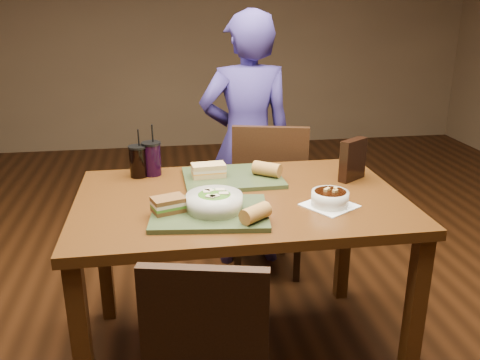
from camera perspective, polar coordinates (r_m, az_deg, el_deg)
name	(u,v)px	position (r m, az deg, el deg)	size (l,w,h in m)	color
ground	(240,352)	(2.41, 0.00, -18.72)	(6.00, 6.00, 0.00)	#381C0B
dining_table	(240,217)	(2.07, 0.00, -4.20)	(1.30, 0.85, 0.75)	#49280E
chair_far	(266,194)	(2.76, 2.89, -1.61)	(0.47, 0.48, 0.90)	black
diner	(247,143)	(2.88, 0.77, 4.16)	(0.53, 0.35, 1.45)	navy
tray_near	(210,213)	(1.86, -3.39, -3.70)	(0.42, 0.32, 0.02)	#2E3C20
tray_far	(232,178)	(2.22, -0.85, 0.28)	(0.42, 0.32, 0.02)	#2E3C20
salad_bowl	(214,201)	(1.85, -2.89, -2.36)	(0.21, 0.21, 0.07)	silver
soup_bowl	(330,198)	(1.96, 10.07, -2.01)	(0.24, 0.24, 0.07)	white
sandwich_near	(169,204)	(1.85, -8.01, -2.72)	(0.14, 0.11, 0.05)	#593819
sandwich_far	(209,170)	(2.20, -3.55, 1.11)	(0.15, 0.09, 0.06)	tan
baguette_near	(255,213)	(1.76, 1.75, -3.74)	(0.06, 0.06, 0.11)	#AD7533
baguette_far	(267,169)	(2.21, 3.05, 1.23)	(0.06, 0.06, 0.12)	#AD7533
cup_cola	(138,161)	(2.28, -11.37, 2.09)	(0.08, 0.08, 0.22)	black
cup_berry	(152,158)	(2.30, -9.88, 2.41)	(0.09, 0.09, 0.23)	black
chip_bag	(353,160)	(2.25, 12.54, 2.24)	(0.14, 0.04, 0.18)	black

